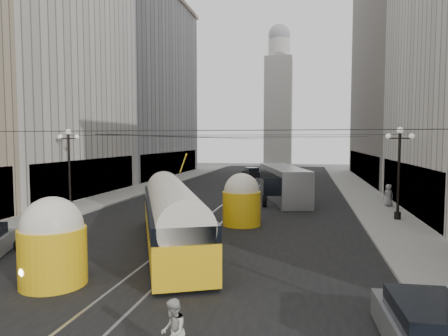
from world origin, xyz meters
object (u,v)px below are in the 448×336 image
at_px(pedestrian_crossing_a, 68,262).
at_px(pedestrian_sidewalk_right, 388,195).
at_px(sedan_grey, 428,333).
at_px(pedestrian_crossing_b, 173,332).
at_px(city_bus, 283,182).
at_px(streetcar, 172,215).

relative_size(pedestrian_crossing_a, pedestrian_sidewalk_right, 0.84).
xyz_separation_m(sedan_grey, pedestrian_crossing_b, (-6.36, -1.60, 0.16)).
relative_size(pedestrian_crossing_a, pedestrian_crossing_b, 0.93).
xyz_separation_m(city_bus, pedestrian_crossing_a, (-7.16, -23.38, -0.95)).
bearing_deg(city_bus, pedestrian_crossing_a, -107.03).
distance_m(pedestrian_crossing_a, pedestrian_sidewalk_right, 26.25).
height_order(streetcar, city_bus, streetcar).
distance_m(sedan_grey, pedestrian_sidewalk_right, 24.32).
height_order(city_bus, pedestrian_crossing_b, city_bus).
relative_size(city_bus, pedestrian_crossing_a, 8.32).
bearing_deg(pedestrian_crossing_a, city_bus, -11.23).
bearing_deg(pedestrian_crossing_a, sedan_grey, -98.83).
relative_size(streetcar, pedestrian_sidewalk_right, 8.07).
distance_m(streetcar, city_bus, 18.42).
xyz_separation_m(streetcar, sedan_grey, (10.00, -8.82, -1.04)).
distance_m(sedan_grey, pedestrian_crossing_a, 12.83).
bearing_deg(pedestrian_crossing_a, pedestrian_crossing_b, -122.81).
relative_size(streetcar, pedestrian_crossing_a, 9.66).
height_order(sedan_grey, pedestrian_crossing_a, pedestrian_crossing_a).
xyz_separation_m(sedan_grey, pedestrian_crossing_a, (-12.42, 3.24, 0.10)).
height_order(streetcar, pedestrian_sidewalk_right, streetcar).
bearing_deg(sedan_grey, pedestrian_crossing_a, 165.38).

